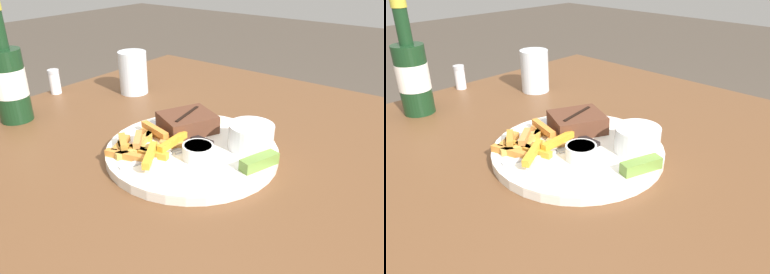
% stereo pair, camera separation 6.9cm
% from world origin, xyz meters
% --- Properties ---
extents(dining_table, '(1.10, 1.06, 0.73)m').
position_xyz_m(dining_table, '(0.00, 0.00, 0.65)').
color(dining_table, brown).
rests_on(dining_table, ground_plane).
extents(dinner_plate, '(0.32, 0.32, 0.02)m').
position_xyz_m(dinner_plate, '(0.00, 0.00, 0.74)').
color(dinner_plate, silver).
rests_on(dinner_plate, dining_table).
extents(steak_portion, '(0.13, 0.12, 0.04)m').
position_xyz_m(steak_portion, '(0.05, 0.05, 0.77)').
color(steak_portion, '#512D1E').
rests_on(steak_portion, dinner_plate).
extents(fries_pile, '(0.14, 0.13, 0.02)m').
position_xyz_m(fries_pile, '(-0.06, 0.06, 0.76)').
color(fries_pile, '#BE8A3C').
rests_on(fries_pile, dinner_plate).
extents(coleslaw_cup, '(0.08, 0.08, 0.05)m').
position_xyz_m(coleslaw_cup, '(0.06, -0.09, 0.77)').
color(coleslaw_cup, white).
rests_on(coleslaw_cup, dinner_plate).
extents(dipping_sauce_cup, '(0.05, 0.05, 0.03)m').
position_xyz_m(dipping_sauce_cup, '(-0.03, -0.04, 0.76)').
color(dipping_sauce_cup, silver).
rests_on(dipping_sauce_cup, dinner_plate).
extents(pickle_spear, '(0.07, 0.04, 0.02)m').
position_xyz_m(pickle_spear, '(0.01, -0.13, 0.76)').
color(pickle_spear, olive).
rests_on(pickle_spear, dinner_plate).
extents(fork_utensil, '(0.13, 0.06, 0.00)m').
position_xyz_m(fork_utensil, '(-0.08, 0.03, 0.75)').
color(fork_utensil, '#B7B7BC').
rests_on(fork_utensil, dinner_plate).
extents(knife_utensil, '(0.03, 0.17, 0.01)m').
position_xyz_m(knife_utensil, '(0.03, 0.04, 0.75)').
color(knife_utensil, '#B7B7BC').
rests_on(knife_utensil, dinner_plate).
extents(beer_bottle, '(0.07, 0.07, 0.26)m').
position_xyz_m(beer_bottle, '(-0.11, 0.42, 0.82)').
color(beer_bottle, '#143319').
rests_on(beer_bottle, dining_table).
extents(drinking_glass, '(0.07, 0.07, 0.11)m').
position_xyz_m(drinking_glass, '(0.18, 0.33, 0.79)').
color(drinking_glass, silver).
rests_on(drinking_glass, dining_table).
extents(salt_shaker, '(0.03, 0.03, 0.07)m').
position_xyz_m(salt_shaker, '(0.05, 0.50, 0.76)').
color(salt_shaker, white).
rests_on(salt_shaker, dining_table).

